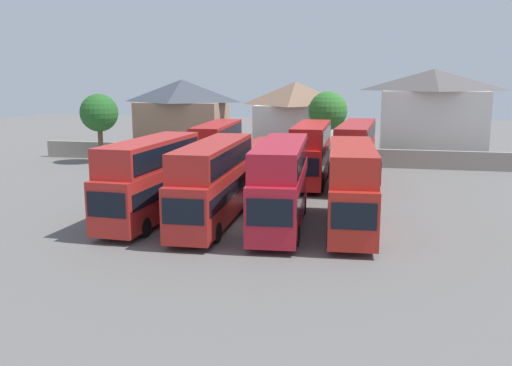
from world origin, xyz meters
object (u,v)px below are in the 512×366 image
(bus_2, at_px, (214,179))
(bus_3, at_px, (281,180))
(house_terrace_right, at_px, (432,114))
(house_terrace_left, at_px, (182,116))
(bus_5, at_px, (217,148))
(tree_behind_wall, at_px, (328,111))
(house_terrace_centre, at_px, (295,119))
(bus_1, at_px, (150,176))
(bus_4, at_px, (351,183))
(bus_7, at_px, (311,151))
(tree_left_of_lot, at_px, (99,113))
(bus_8, at_px, (356,151))
(bus_6, at_px, (261,160))

(bus_2, xyz_separation_m, bus_3, (4.07, 0.09, 0.06))
(bus_3, height_order, house_terrace_right, house_terrace_right)
(bus_3, height_order, house_terrace_left, house_terrace_left)
(bus_5, relative_size, house_terrace_left, 1.10)
(bus_3, relative_size, tree_behind_wall, 1.57)
(bus_2, height_order, house_terrace_centre, house_terrace_centre)
(house_terrace_centre, distance_m, tree_behind_wall, 5.35)
(bus_1, xyz_separation_m, tree_behind_wall, (8.60, 26.61, 2.46))
(bus_1, xyz_separation_m, bus_4, (12.14, 0.33, -0.05))
(bus_5, height_order, house_terrace_centre, house_terrace_centre)
(bus_7, bearing_deg, house_terrace_right, 145.33)
(bus_1, bearing_deg, tree_left_of_lot, -143.27)
(bus_8, xyz_separation_m, tree_behind_wall, (-3.30, 12.22, 2.44))
(bus_6, bearing_deg, bus_1, -14.98)
(house_terrace_left, distance_m, tree_behind_wall, 17.31)
(bus_1, height_order, tree_behind_wall, tree_behind_wall)
(tree_behind_wall, bearing_deg, bus_5, -124.58)
(bus_3, relative_size, bus_5, 1.05)
(bus_5, distance_m, bus_6, 4.05)
(bus_5, relative_size, tree_behind_wall, 1.50)
(bus_4, xyz_separation_m, bus_5, (-11.96, 14.06, -0.06))
(house_terrace_centre, relative_size, house_terrace_right, 0.77)
(bus_3, xyz_separation_m, house_terrace_centre, (-3.33, 29.87, 1.36))
(house_terrace_left, height_order, house_terrace_right, house_terrace_right)
(house_terrace_left, bearing_deg, bus_6, -52.30)
(bus_2, relative_size, bus_4, 1.11)
(bus_5, distance_m, tree_left_of_lot, 16.02)
(bus_4, xyz_separation_m, bus_6, (-8.03, 13.50, -0.88))
(bus_4, height_order, house_terrace_centre, house_terrace_centre)
(bus_7, xyz_separation_m, bus_8, (3.62, 0.23, 0.06))
(bus_6, height_order, house_terrace_left, house_terrace_left)
(bus_1, bearing_deg, bus_5, -177.83)
(bus_4, distance_m, tree_left_of_lot, 33.60)
(bus_5, bearing_deg, bus_2, 12.01)
(bus_2, distance_m, bus_3, 4.07)
(bus_4, xyz_separation_m, tree_behind_wall, (-3.54, 26.28, 2.50))
(bus_7, distance_m, house_terrace_right, 19.86)
(bus_3, relative_size, bus_7, 1.08)
(bus_1, height_order, bus_3, bus_1)
(bus_4, distance_m, house_terrace_right, 31.15)
(house_terrace_centre, relative_size, tree_left_of_lot, 1.19)
(bus_4, bearing_deg, bus_8, 177.15)
(bus_2, relative_size, bus_8, 0.98)
(bus_2, height_order, bus_3, bus_3)
(bus_2, xyz_separation_m, house_terrace_right, (15.31, 30.41, 2.09))
(house_terrace_centre, xyz_separation_m, tree_behind_wall, (3.89, -3.51, 1.09))
(bus_3, xyz_separation_m, tree_left_of_lot, (-22.20, 20.86, 2.27))
(tree_left_of_lot, bearing_deg, bus_4, -38.31)
(house_terrace_right, distance_m, tree_left_of_lot, 34.76)
(bus_5, relative_size, bus_6, 1.06)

